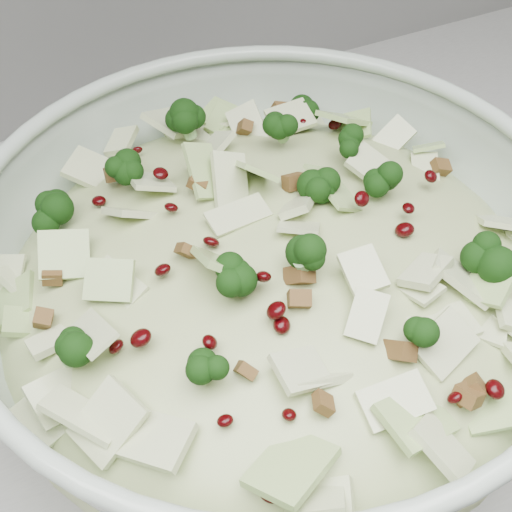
{
  "coord_description": "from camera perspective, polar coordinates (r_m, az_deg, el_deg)",
  "views": [
    {
      "loc": [
        -0.36,
        1.32,
        1.36
      ],
      "look_at": [
        -0.22,
        1.61,
        1.02
      ],
      "focal_mm": 50.0,
      "sensor_mm": 36.0,
      "label": 1
    }
  ],
  "objects": [
    {
      "name": "mixing_bowl",
      "position": [
        0.49,
        1.3,
        -3.14
      ],
      "size": [
        0.42,
        0.42,
        0.16
      ],
      "rotation": [
        0.0,
        0.0,
        0.05
      ],
      "color": "#A7B8A9",
      "rests_on": "counter"
    },
    {
      "name": "counter",
      "position": [
        1.04,
        8.98,
        -14.47
      ],
      "size": [
        3.6,
        0.6,
        0.9
      ],
      "primitive_type": "cube",
      "color": "#B0B1AC",
      "rests_on": "floor"
    },
    {
      "name": "salad",
      "position": [
        0.47,
        1.35,
        -1.1
      ],
      "size": [
        0.43,
        0.43,
        0.16
      ],
      "rotation": [
        0.0,
        0.0,
        0.18
      ],
      "color": "#ADB47B",
      "rests_on": "mixing_bowl"
    }
  ]
}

